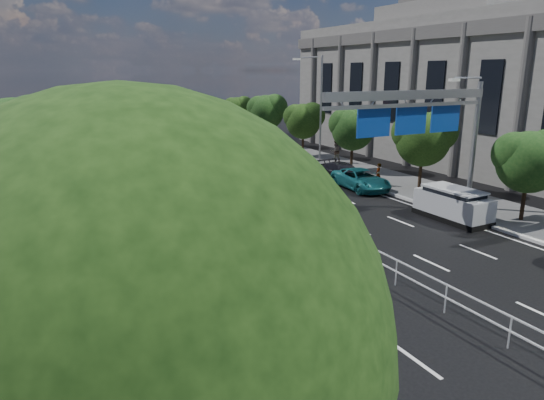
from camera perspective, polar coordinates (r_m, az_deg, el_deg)
ground at (r=16.57m, az=23.72°, el=-14.36°), size 160.00×160.00×0.00m
median_fence at (r=34.12m, az=-6.54°, el=2.63°), size 0.05×85.00×1.02m
toilet_sign at (r=9.98m, az=-19.84°, el=-14.91°), size 1.62×0.18×4.34m
overhead_gantry at (r=26.43m, az=17.47°, el=9.61°), size 10.24×0.38×7.45m
streetlight_far at (r=41.31m, az=5.43°, el=11.37°), size 2.78×2.40×9.00m
civic_hall at (r=46.94m, az=22.29°, el=12.07°), size 14.40×36.00×14.35m
near_tree_big at (r=4.87m, az=-28.82°, el=-17.96°), size 5.72×5.33×7.71m
near_tree_back at (r=26.85m, az=-27.71°, el=6.53°), size 4.84×4.51×6.69m
far_tree_c at (r=28.18m, az=28.10°, el=4.35°), size 3.52×3.28×4.94m
far_tree_d at (r=32.92m, az=17.45°, el=7.18°), size 3.85×3.59×5.34m
far_tree_e at (r=38.58m, az=9.57°, el=8.51°), size 3.63×3.38×5.13m
far_tree_f at (r=44.78m, az=3.76°, el=9.47°), size 3.52×3.28×5.02m
far_tree_g at (r=51.30m, az=-0.62°, el=10.49°), size 3.96×3.69×5.45m
far_tree_h at (r=58.10m, az=-4.01°, el=10.66°), size 3.41×3.18×4.91m
white_minivan at (r=29.60m, az=-18.05°, el=0.99°), size 2.07×4.66×2.01m
red_bus at (r=61.01m, az=-21.23°, el=8.15°), size 2.89×10.20×3.02m
near_car_silver at (r=50.66m, az=-15.30°, el=6.61°), size 2.50×5.18×1.71m
near_car_dark at (r=57.52m, az=-18.97°, el=7.21°), size 2.25×4.98×1.58m
silver_minivan at (r=27.65m, az=20.50°, el=-0.48°), size 1.81×4.19×1.73m
parked_car_teal at (r=33.21m, az=10.43°, el=2.40°), size 2.60×5.01×1.35m
parked_car_dark at (r=34.93m, az=8.40°, el=3.13°), size 2.01×4.80×1.38m
pedestrian_a at (r=33.96m, az=12.37°, el=2.97°), size 0.66×0.62×1.52m
pedestrian_b at (r=42.00m, az=7.46°, el=5.72°), size 0.96×0.76×1.92m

